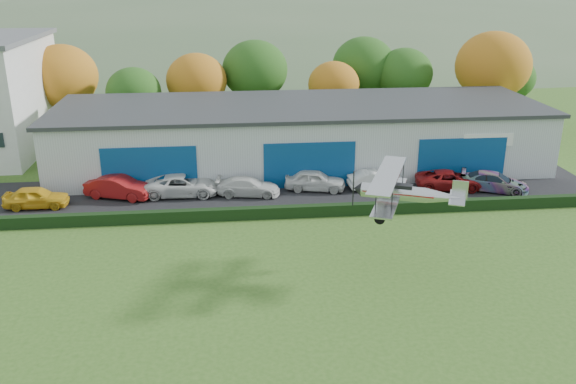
{
  "coord_description": "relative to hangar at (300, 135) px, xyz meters",
  "views": [
    {
      "loc": [
        -1.27,
        -21.83,
        15.81
      ],
      "look_at": [
        2.2,
        11.11,
        3.69
      ],
      "focal_mm": 37.93,
      "sensor_mm": 36.0,
      "label": 1
    }
  ],
  "objects": [
    {
      "name": "car_0",
      "position": [
        -19.69,
        -8.21,
        -1.86
      ],
      "size": [
        4.42,
        1.82,
        1.5
      ],
      "primitive_type": "imported",
      "rotation": [
        0.0,
        0.0,
        1.56
      ],
      "color": "gold",
      "rests_on": "apron"
    },
    {
      "name": "hangar",
      "position": [
        0.0,
        0.0,
        0.0
      ],
      "size": [
        40.6,
        12.6,
        5.3
      ],
      "color": "#B2B7BC",
      "rests_on": "ground"
    },
    {
      "name": "car_5",
      "position": [
        5.04,
        -6.95,
        -1.89
      ],
      "size": [
        4.43,
        1.75,
        1.43
      ],
      "primitive_type": "imported",
      "rotation": [
        0.0,
        0.0,
        1.63
      ],
      "color": "silver",
      "rests_on": "apron"
    },
    {
      "name": "car_6",
      "position": [
        10.59,
        -7.51,
        -1.9
      ],
      "size": [
        5.37,
        2.99,
        1.42
      ],
      "primitive_type": "imported",
      "rotation": [
        0.0,
        0.0,
        1.44
      ],
      "color": "maroon",
      "rests_on": "apron"
    },
    {
      "name": "ground",
      "position": [
        -5.0,
        -27.98,
        -2.66
      ],
      "size": [
        300.0,
        300.0,
        0.0
      ],
      "primitive_type": "plane",
      "color": "#32591C",
      "rests_on": "ground"
    },
    {
      "name": "apron",
      "position": [
        -2.0,
        -6.98,
        -2.63
      ],
      "size": [
        48.0,
        9.0,
        0.05
      ],
      "primitive_type": "cube",
      "color": "black",
      "rests_on": "ground"
    },
    {
      "name": "tree_belt",
      "position": [
        -4.15,
        12.64,
        2.95
      ],
      "size": [
        75.7,
        13.22,
        10.12
      ],
      "color": "#3D2614",
      "rests_on": "ground"
    },
    {
      "name": "car_3",
      "position": [
        -4.76,
        -7.31,
        -1.92
      ],
      "size": [
        4.94,
        2.62,
        1.36
      ],
      "primitive_type": "imported",
      "rotation": [
        0.0,
        0.0,
        1.41
      ],
      "color": "silver",
      "rests_on": "apron"
    },
    {
      "name": "hedge",
      "position": [
        -2.0,
        -11.78,
        -2.26
      ],
      "size": [
        46.0,
        0.6,
        0.8
      ],
      "primitive_type": "cube",
      "color": "black",
      "rests_on": "ground"
    },
    {
      "name": "car_4",
      "position": [
        0.35,
        -6.71,
        -1.83
      ],
      "size": [
        4.85,
        2.8,
        1.55
      ],
      "primitive_type": "imported",
      "rotation": [
        0.0,
        0.0,
        1.35
      ],
      "color": "silver",
      "rests_on": "apron"
    },
    {
      "name": "biplane",
      "position": [
        3.08,
        -20.07,
        1.99
      ],
      "size": [
        6.13,
        6.79,
        2.59
      ],
      "rotation": [
        0.0,
        0.0,
        -0.4
      ],
      "color": "silver"
    },
    {
      "name": "distant_hills",
      "position": [
        -9.38,
        112.02,
        -15.7
      ],
      "size": [
        430.0,
        196.0,
        56.0
      ],
      "color": "#4C6642",
      "rests_on": "ground"
    },
    {
      "name": "car_1",
      "position": [
        -14.19,
        -6.86,
        -1.79
      ],
      "size": [
        5.24,
        3.26,
        1.63
      ],
      "primitive_type": "imported",
      "rotation": [
        0.0,
        0.0,
        1.23
      ],
      "color": "maroon",
      "rests_on": "apron"
    },
    {
      "name": "car_2",
      "position": [
        -9.61,
        -6.78,
        -1.84
      ],
      "size": [
        5.62,
        2.74,
        1.54
      ],
      "primitive_type": "imported",
      "rotation": [
        0.0,
        0.0,
        1.54
      ],
      "color": "silver",
      "rests_on": "apron"
    },
    {
      "name": "car_7",
      "position": [
        13.81,
        -8.31,
        -1.88
      ],
      "size": [
        5.37,
        3.82,
        1.44
      ],
      "primitive_type": "imported",
      "rotation": [
        0.0,
        0.0,
        1.17
      ],
      "color": "gray",
      "rests_on": "apron"
    }
  ]
}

